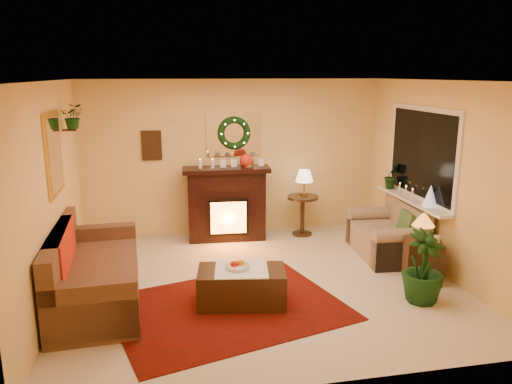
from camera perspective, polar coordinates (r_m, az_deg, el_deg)
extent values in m
plane|color=beige|center=(6.66, 0.60, -10.36)|extent=(5.00, 5.00, 0.00)
plane|color=white|center=(6.10, 0.66, 12.61)|extent=(5.00, 5.00, 0.00)
plane|color=#EFD88C|center=(8.43, -2.53, 3.93)|extent=(5.00, 5.00, 0.00)
plane|color=#EFD88C|center=(4.16, 7.05, -6.14)|extent=(5.00, 5.00, 0.00)
plane|color=#EFD88C|center=(6.25, -22.42, -0.43)|extent=(4.50, 4.50, 0.00)
plane|color=#EFD88C|center=(7.19, 20.54, 1.43)|extent=(4.50, 4.50, 0.00)
cube|color=#66150B|center=(6.01, -3.16, -13.09)|extent=(2.99, 2.54, 0.01)
cube|color=#422618|center=(6.30, -17.80, -8.23)|extent=(1.05, 2.20, 0.93)
cube|color=#B91500|center=(6.41, -18.01, -7.64)|extent=(0.80, 1.30, 0.02)
cube|color=black|center=(8.20, -3.39, -1.72)|extent=(1.27, 0.46, 1.14)
sphere|color=red|center=(8.10, -1.07, 3.56)|extent=(0.23, 0.23, 0.23)
cylinder|color=#FCECCC|center=(7.98, -6.39, 3.03)|extent=(0.06, 0.06, 0.19)
cylinder|color=white|center=(7.98, -4.97, 3.07)|extent=(0.06, 0.06, 0.19)
cube|color=white|center=(8.35, -2.54, 6.62)|extent=(0.92, 0.02, 0.72)
torus|color=#194719|center=(8.31, -2.50, 6.72)|extent=(0.55, 0.11, 0.55)
cube|color=#381E11|center=(8.27, -11.84, 5.24)|extent=(0.32, 0.03, 0.48)
cube|color=gold|center=(6.45, -22.11, 4.09)|extent=(0.03, 0.84, 1.00)
imported|color=#194719|center=(7.13, -20.08, 6.85)|extent=(0.33, 0.28, 0.36)
cube|color=#A99487|center=(7.76, 14.63, -4.01)|extent=(0.90, 1.44, 0.80)
cube|color=white|center=(7.60, 18.44, 4.13)|extent=(0.03, 1.86, 1.36)
cube|color=black|center=(7.59, 18.34, 4.13)|extent=(0.02, 1.70, 1.22)
cube|color=white|center=(7.68, 17.39, -0.89)|extent=(0.22, 1.86, 0.04)
cone|color=silver|center=(7.28, 19.30, -0.42)|extent=(0.21, 0.21, 0.31)
imported|color=#1F3E19|center=(8.22, 15.24, 1.70)|extent=(0.30, 0.24, 0.54)
cylinder|color=#4D270F|center=(8.50, 5.32, -2.77)|extent=(0.63, 0.63, 0.68)
cone|color=#FFE7AF|center=(8.39, 5.53, 0.91)|extent=(0.29, 0.29, 0.45)
cube|color=black|center=(7.00, 18.48, -7.49)|extent=(0.57, 0.57, 0.55)
cone|color=orange|center=(6.85, 18.55, -3.76)|extent=(0.29, 0.29, 0.43)
cube|color=#37200E|center=(6.03, -1.66, -10.85)|extent=(1.10, 0.72, 0.43)
cylinder|color=#BCC09D|center=(5.96, -2.11, -8.64)|extent=(0.28, 0.28, 0.07)
imported|color=#143918|center=(6.32, 18.61, -8.05)|extent=(1.96, 1.96, 2.64)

